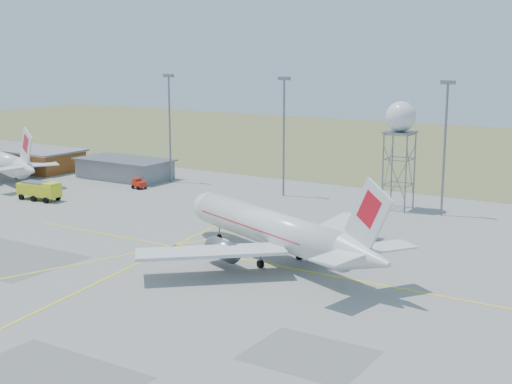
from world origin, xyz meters
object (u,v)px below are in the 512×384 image
Objects in this scene: fire_truck at (40,191)px; radar_tower at (400,149)px; baggage_tug at (139,185)px; airliner_main at (273,230)px.

radar_tower is at bearing 22.41° from fire_truck.
fire_truck is 18.13m from baggage_tug.
radar_tower reaches higher than baggage_tug.
fire_truck is (-51.31, 9.25, -2.29)m from airliner_main.
fire_truck reaches higher than baggage_tug.
radar_tower is 2.11× the size of fire_truck.
baggage_tug is at bearing -7.93° from airliner_main.
fire_truck is at bearing 12.24° from airliner_main.
fire_truck is at bearing -101.87° from baggage_tug.
airliner_main is at bearing -93.65° from radar_tower.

